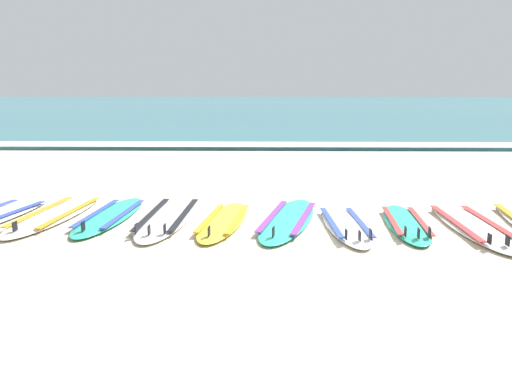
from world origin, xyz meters
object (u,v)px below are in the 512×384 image
at_px(surfboard_6, 345,225).
at_px(surfboard_5, 288,219).
at_px(surfboard_3, 168,216).
at_px(surfboard_8, 472,225).
at_px(surfboard_7, 406,223).
at_px(surfboard_4, 223,221).
at_px(surfboard_2, 110,216).
at_px(surfboard_1, 56,214).

bearing_deg(surfboard_6, surfboard_5, 160.46).
bearing_deg(surfboard_3, surfboard_5, -3.69).
xyz_separation_m(surfboard_6, surfboard_8, (1.56, 0.01, -0.00)).
bearing_deg(surfboard_7, surfboard_5, 173.60).
height_order(surfboard_6, surfboard_8, same).
height_order(surfboard_4, surfboard_6, same).
bearing_deg(surfboard_2, surfboard_3, -1.92).
height_order(surfboard_3, surfboard_5, same).
relative_size(surfboard_2, surfboard_8, 0.91).
distance_m(surfboard_2, surfboard_4, 1.54).
xyz_separation_m(surfboard_2, surfboard_8, (4.61, -0.36, 0.00)).
distance_m(surfboard_3, surfboard_4, 0.77).
relative_size(surfboard_4, surfboard_7, 1.04).
height_order(surfboard_2, surfboard_3, same).
bearing_deg(surfboard_4, surfboard_3, 164.88).
distance_m(surfboard_3, surfboard_6, 2.30).
relative_size(surfboard_3, surfboard_7, 1.24).
height_order(surfboard_5, surfboard_8, same).
relative_size(surfboard_2, surfboard_7, 1.10).
distance_m(surfboard_3, surfboard_7, 3.05).
bearing_deg(surfboard_6, surfboard_8, 0.48).
bearing_deg(surfboard_3, surfboard_6, -8.74).
distance_m(surfboard_2, surfboard_8, 4.62).
distance_m(surfboard_2, surfboard_5, 2.35).
xyz_separation_m(surfboard_4, surfboard_6, (1.52, -0.15, 0.00)).
height_order(surfboard_2, surfboard_6, same).
relative_size(surfboard_5, surfboard_7, 1.22).
bearing_deg(surfboard_1, surfboard_7, -4.58).
bearing_deg(surfboard_1, surfboard_4, -7.56).
bearing_deg(surfboard_5, surfboard_1, 176.28).
xyz_separation_m(surfboard_1, surfboard_8, (5.37, -0.44, 0.00)).
height_order(surfboard_1, surfboard_5, same).
relative_size(surfboard_1, surfboard_7, 1.23).
bearing_deg(surfboard_6, surfboard_3, 171.26).
xyz_separation_m(surfboard_1, surfboard_3, (1.53, -0.10, 0.00)).
bearing_deg(surfboard_8, surfboard_3, 174.99).
bearing_deg(surfboard_8, surfboard_7, 174.95).
bearing_deg(surfboard_4, surfboard_7, -1.60).
bearing_deg(surfboard_6, surfboard_7, 6.20).
distance_m(surfboard_5, surfboard_8, 2.27).
bearing_deg(surfboard_8, surfboard_1, 175.35).
relative_size(surfboard_3, surfboard_4, 1.19).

